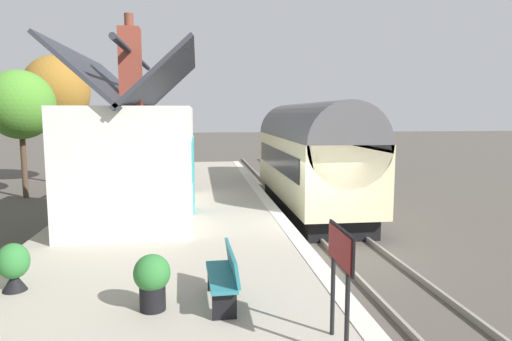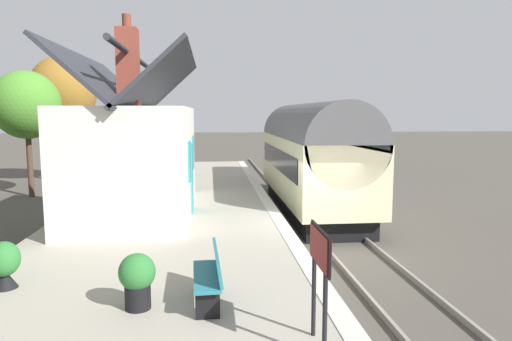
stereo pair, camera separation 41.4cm
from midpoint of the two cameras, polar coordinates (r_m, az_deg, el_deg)
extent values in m
plane|color=#4C473F|center=(13.26, 9.07, -10.13)|extent=(160.00, 160.00, 0.00)
cube|color=#A39B8C|center=(12.74, -10.04, -8.71)|extent=(32.00, 6.55, 0.92)
cube|color=beige|center=(12.76, 3.99, -6.40)|extent=(32.00, 0.36, 0.02)
cube|color=gray|center=(13.73, 15.71, -9.40)|extent=(52.00, 0.08, 0.14)
cube|color=gray|center=(13.29, 9.83, -9.80)|extent=(52.00, 0.08, 0.14)
cube|color=black|center=(18.44, 7.53, -4.05)|extent=(8.91, 2.29, 0.70)
cube|color=beige|center=(18.21, 7.61, 0.58)|extent=(9.69, 2.70, 2.30)
cylinder|color=#515154|center=(18.11, 7.67, 4.20)|extent=(9.69, 2.65, 2.65)
cube|color=black|center=(17.91, 3.37, 1.45)|extent=(8.23, 0.03, 0.80)
cylinder|color=black|center=(21.23, 5.73, -2.54)|extent=(0.70, 2.16, 0.70)
cylinder|color=black|center=(15.69, 9.98, -6.10)|extent=(0.70, 2.16, 0.70)
cube|color=black|center=(22.91, 4.81, 2.99)|extent=(0.04, 2.16, 0.90)
cylinder|color=#F2EDCC|center=(23.02, 4.77, 0.56)|extent=(0.06, 0.24, 0.24)
cube|color=red|center=(23.12, 4.74, -0.55)|extent=(0.16, 2.56, 0.24)
cube|color=silver|center=(14.14, -13.80, 1.22)|extent=(6.69, 3.20, 3.17)
cube|color=#2D3038|center=(14.00, -10.79, 10.75)|extent=(7.19, 1.85, 1.71)
cube|color=#2D3038|center=(14.23, -17.33, 10.50)|extent=(7.19, 1.85, 1.71)
cylinder|color=#2D3038|center=(14.16, -14.18, 13.61)|extent=(7.19, 0.16, 0.16)
cube|color=brown|center=(13.12, -14.78, 12.28)|extent=(0.56, 0.56, 2.10)
cylinder|color=brown|center=(13.29, -14.96, 17.57)|extent=(0.24, 0.24, 0.36)
cube|color=teal|center=(14.01, -7.19, -0.88)|extent=(0.90, 0.06, 2.10)
cube|color=teal|center=(12.54, -7.39, 1.17)|extent=(0.80, 0.05, 1.10)
cube|color=teal|center=(15.33, -7.11, 2.26)|extent=(0.80, 0.05, 1.10)
cube|color=#26727F|center=(7.42, -4.60, -12.99)|extent=(1.41, 0.45, 0.06)
cube|color=#26727F|center=(7.35, -3.19, -11.27)|extent=(1.40, 0.16, 0.40)
cube|color=black|center=(6.98, -4.30, -16.35)|extent=(0.07, 0.36, 0.44)
cube|color=black|center=(8.02, -4.82, -13.16)|extent=(0.07, 0.36, 0.44)
cylinder|color=black|center=(7.48, -12.95, -15.07)|extent=(0.40, 0.40, 0.39)
ellipsoid|color=#2D7233|center=(7.34, -13.04, -12.24)|extent=(0.56, 0.56, 0.57)
cube|color=black|center=(19.28, -11.70, -1.44)|extent=(0.75, 0.32, 0.31)
ellipsoid|color=#3D8438|center=(19.24, -11.72, -0.64)|extent=(0.68, 0.29, 0.29)
cone|color=black|center=(9.08, -27.66, -11.89)|extent=(0.40, 0.40, 0.33)
cylinder|color=black|center=(9.12, -27.61, -12.70)|extent=(0.22, 0.22, 0.06)
ellipsoid|color=#2D7233|center=(8.97, -27.80, -9.75)|extent=(0.54, 0.54, 0.61)
cylinder|color=black|center=(22.35, -7.91, -0.08)|extent=(0.34, 0.34, 0.39)
ellipsoid|color=#4C8C2D|center=(22.31, -7.92, 0.78)|extent=(0.41, 0.41, 0.46)
cone|color=#D72343|center=(22.30, -7.93, 1.14)|extent=(0.08, 0.08, 0.16)
cone|color=black|center=(23.71, -11.27, 0.28)|extent=(0.48, 0.48, 0.40)
cylinder|color=black|center=(23.73, -11.26, -0.13)|extent=(0.26, 0.26, 0.06)
ellipsoid|color=#3D8438|center=(23.66, -11.30, 1.36)|extent=(0.70, 0.70, 0.81)
cone|color=#B73141|center=(23.64, -11.31, 1.95)|extent=(0.12, 0.12, 0.28)
cube|color=gray|center=(21.10, -9.11, -0.66)|extent=(0.77, 0.32, 0.30)
ellipsoid|color=olive|center=(21.07, -9.13, 0.06)|extent=(0.69, 0.29, 0.29)
cylinder|color=black|center=(5.93, 10.68, -17.43)|extent=(0.06, 0.06, 1.10)
cylinder|color=black|center=(6.46, 9.12, -15.27)|extent=(0.06, 0.06, 1.10)
cube|color=maroon|center=(5.93, 10.02, -9.46)|extent=(0.90, 0.06, 0.44)
cube|color=black|center=(5.93, 10.02, -9.46)|extent=(0.96, 0.03, 0.50)
cylinder|color=#4C3828|center=(27.74, -22.23, 2.42)|extent=(0.28, 0.28, 3.75)
ellipsoid|color=olive|center=(27.68, -22.55, 9.10)|extent=(3.90, 3.55, 3.88)
cylinder|color=#4C3828|center=(23.75, -25.94, 0.85)|extent=(0.25, 0.25, 3.20)
ellipsoid|color=#4C8C2D|center=(23.63, -26.30, 7.36)|extent=(3.24, 3.04, 3.13)
camera|label=1|loc=(0.21, -89.26, 0.09)|focal=32.04mm
camera|label=2|loc=(0.21, 90.74, -0.09)|focal=32.04mm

